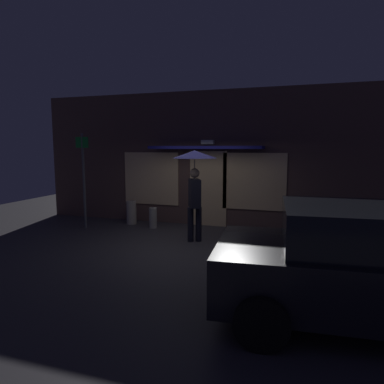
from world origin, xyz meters
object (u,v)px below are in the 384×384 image
object	(u,v)px
street_sign_post	(84,176)
sidewalk_bollard	(153,218)
person_with_umbrella	(195,172)
parked_car	(371,265)
sidewalk_bollard_2	(131,213)

from	to	relation	value
street_sign_post	sidewalk_bollard	xyz separation A→B (m)	(1.83, 0.62, -1.22)
person_with_umbrella	street_sign_post	bearing A→B (deg)	-123.35
person_with_umbrella	parked_car	distance (m)	4.64
sidewalk_bollard	person_with_umbrella	bearing A→B (deg)	-32.35
parked_car	sidewalk_bollard_2	size ratio (longest dim) A/B	5.90
street_sign_post	sidewalk_bollard	world-z (taller)	street_sign_post
street_sign_post	sidewalk_bollard_2	world-z (taller)	street_sign_post
street_sign_post	sidewalk_bollard_2	distance (m)	1.78
parked_car	sidewalk_bollard	bearing A→B (deg)	135.77
street_sign_post	sidewalk_bollard	size ratio (longest dim) A/B	4.59
person_with_umbrella	sidewalk_bollard	bearing A→B (deg)	-149.49
parked_car	street_sign_post	world-z (taller)	street_sign_post
parked_car	sidewalk_bollard_2	bearing A→B (deg)	138.28
person_with_umbrella	parked_car	xyz separation A→B (m)	(3.34, -3.09, -0.92)
person_with_umbrella	street_sign_post	world-z (taller)	street_sign_post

